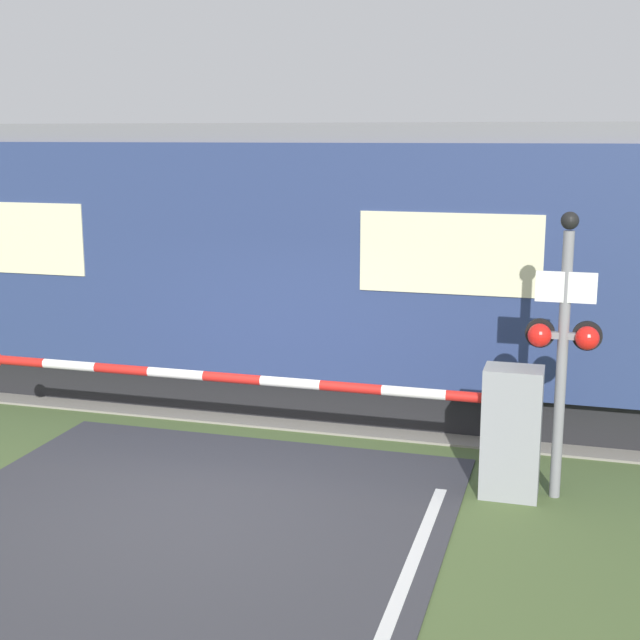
# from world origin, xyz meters

# --- Properties ---
(ground_plane) EXTENTS (80.00, 80.00, 0.00)m
(ground_plane) POSITION_xyz_m (0.00, 0.00, 0.00)
(ground_plane) COLOR #4C6033
(track_bed) EXTENTS (36.00, 3.20, 0.13)m
(track_bed) POSITION_xyz_m (0.00, 4.02, 0.02)
(track_bed) COLOR gray
(track_bed) RESTS_ON ground_plane
(train) EXTENTS (21.84, 2.86, 3.88)m
(train) POSITION_xyz_m (-3.89, 4.02, 1.99)
(train) COLOR black
(train) RESTS_ON ground_plane
(crossing_barrier) EXTENTS (6.62, 0.44, 1.39)m
(crossing_barrier) POSITION_xyz_m (2.49, 1.09, 0.76)
(crossing_barrier) COLOR gray
(crossing_barrier) RESTS_ON ground_plane
(signal_post) EXTENTS (0.77, 0.26, 2.99)m
(signal_post) POSITION_xyz_m (3.49, 1.19, 1.71)
(signal_post) COLOR gray
(signal_post) RESTS_ON ground_plane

